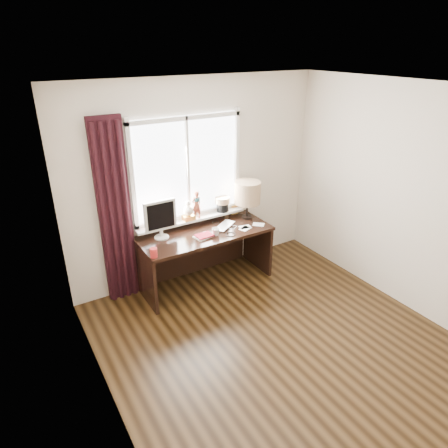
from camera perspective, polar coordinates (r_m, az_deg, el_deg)
floor at (r=4.42m, az=9.43°, el=-17.73°), size 3.50×4.00×0.00m
ceiling at (r=3.30m, az=12.67°, el=17.97°), size 3.50×4.00×0.00m
wall_back at (r=5.20m, az=-3.82°, el=6.08°), size 3.50×0.00×2.60m
wall_left at (r=2.95m, az=-16.20°, el=-10.55°), size 0.00×4.00×2.60m
wall_right at (r=4.94m, az=26.28°, el=2.49°), size 0.00×4.00×2.60m
laptop at (r=5.19m, az=0.08°, el=-0.29°), size 0.42×0.38×0.03m
mug at (r=4.96m, az=-1.17°, el=-1.09°), size 0.12×0.12×0.10m
red_cup at (r=4.53m, az=-10.02°, el=-4.06°), size 0.08×0.08×0.11m
window at (r=5.10m, az=-5.05°, el=5.63°), size 1.52×0.20×1.40m
curtain at (r=4.81m, az=-15.27°, el=1.26°), size 0.38×0.09×2.25m
desk at (r=5.25m, az=-3.16°, el=-3.16°), size 1.70×0.70×0.75m
monitor at (r=4.86m, az=-9.09°, el=0.97°), size 0.40×0.18×0.49m
notebook_stack at (r=4.93m, az=-2.93°, el=-1.72°), size 0.25×0.20×0.03m
brush_holder at (r=5.45m, az=0.21°, el=1.51°), size 0.09×0.09×0.25m
icon_frame at (r=5.57m, az=1.56°, el=2.06°), size 0.10×0.02×0.13m
table_lamp at (r=5.34m, az=3.37°, el=4.45°), size 0.35×0.35×0.52m
loose_papers at (r=5.21m, az=3.67°, el=-0.38°), size 0.40×0.18×0.00m
desk_cables at (r=5.13m, az=0.33°, el=-0.71°), size 0.25×0.52×0.01m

